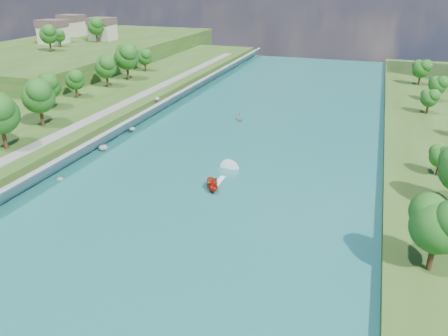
% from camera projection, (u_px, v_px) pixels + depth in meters
% --- Properties ---
extents(ground, '(260.00, 260.00, 0.00)m').
position_uv_depth(ground, '(179.00, 217.00, 62.45)').
color(ground, '#2D5119').
rests_on(ground, ground).
extents(river_water, '(55.00, 240.00, 0.10)m').
position_uv_depth(river_water, '(224.00, 165.00, 79.76)').
color(river_water, '#185C59').
rests_on(river_water, ground).
extents(berm_west, '(45.00, 240.00, 3.50)m').
position_uv_depth(berm_west, '(5.00, 128.00, 93.94)').
color(berm_west, '#2D5119').
rests_on(berm_west, ground).
extents(ridge_west, '(60.00, 120.00, 9.00)m').
position_uv_depth(ridge_west, '(85.00, 54.00, 167.50)').
color(ridge_west, '#2D5119').
rests_on(ridge_west, ground).
extents(riprap_bank, '(4.38, 236.00, 4.48)m').
position_uv_depth(riprap_bank, '(99.00, 141.00, 86.10)').
color(riprap_bank, slate).
rests_on(riprap_bank, ground).
extents(riverside_path, '(3.00, 200.00, 0.10)m').
position_uv_depth(riverside_path, '(72.00, 128.00, 88.02)').
color(riverside_path, gray).
rests_on(riverside_path, berm_west).
extents(ridge_houses, '(29.50, 29.50, 8.40)m').
position_uv_depth(ridge_houses, '(76.00, 28.00, 170.13)').
color(ridge_houses, beige).
rests_on(ridge_houses, ridge_west).
extents(trees_ridge, '(10.53, 42.14, 10.68)m').
position_uv_depth(trees_ridge, '(79.00, 31.00, 156.39)').
color(trees_ridge, '#1B4B14').
rests_on(trees_ridge, ridge_west).
extents(motorboat, '(3.60, 19.01, 2.24)m').
position_uv_depth(motorboat, '(215.00, 182.00, 71.27)').
color(motorboat, '#B71F0E').
rests_on(motorboat, river_water).
extents(raft, '(3.39, 3.82, 1.64)m').
position_uv_depth(raft, '(240.00, 119.00, 104.45)').
color(raft, gray).
rests_on(raft, river_water).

